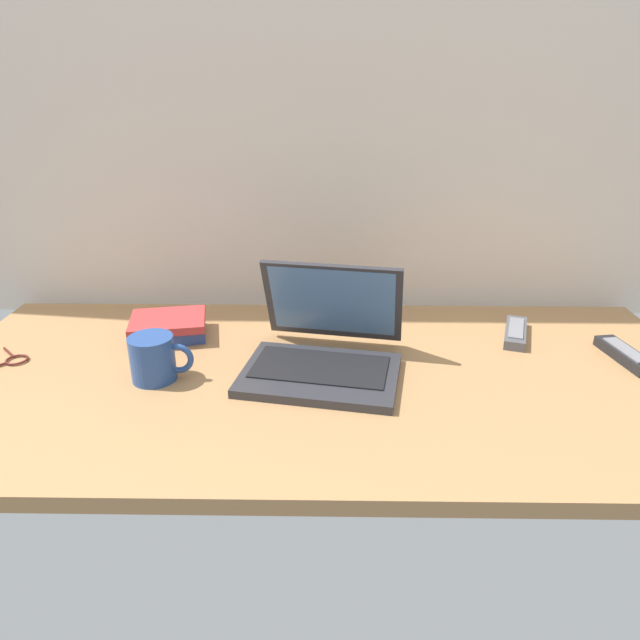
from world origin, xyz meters
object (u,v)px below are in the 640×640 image
laptop (325,348)px  remote_control_far (625,355)px  coffee_mug (154,358)px  book_stack (168,327)px  remote_control_near (516,332)px  eyeglasses (0,364)px

laptop → remote_control_far: laptop is taller
laptop → coffee_mug: 0.34m
laptop → book_stack: bearing=158.2°
remote_control_near → book_stack: size_ratio=0.87×
coffee_mug → remote_control_far: coffee_mug is taller
remote_control_near → remote_control_far: bearing=-29.0°
remote_control_near → book_stack: book_stack is taller
coffee_mug → remote_control_far: bearing=5.8°
laptop → remote_control_near: size_ratio=2.12×
laptop → remote_control_near: laptop is taller
laptop → book_stack: 0.39m
coffee_mug → remote_control_near: size_ratio=0.76×
laptop → remote_control_far: 0.65m
remote_control_far → coffee_mug: bearing=-174.2°
remote_control_near → remote_control_far: 0.23m
eyeglasses → book_stack: book_stack is taller
book_stack → laptop: bearing=-21.8°
coffee_mug → remote_control_far: 0.99m
coffee_mug → eyeglasses: (-0.35, 0.05, -0.04)m
laptop → remote_control_near: bearing=19.5°
coffee_mug → book_stack: size_ratio=0.66×
remote_control_far → eyeglasses: bearing=-177.9°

